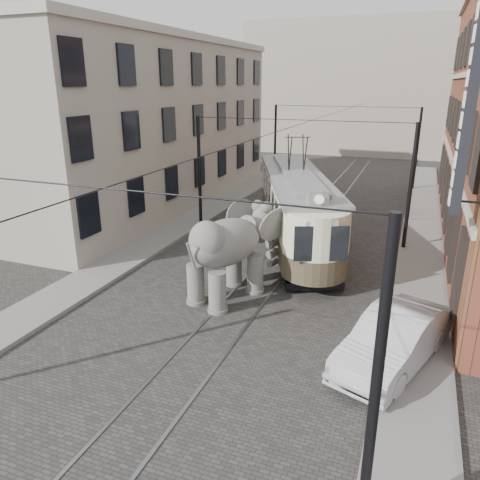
% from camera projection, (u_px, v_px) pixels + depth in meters
% --- Properties ---
extents(ground, '(120.00, 120.00, 0.00)m').
position_uv_depth(ground, '(261.00, 281.00, 18.82)').
color(ground, '#3C3937').
extents(tram_rails, '(1.54, 80.00, 0.02)m').
position_uv_depth(tram_rails, '(261.00, 281.00, 18.82)').
color(tram_rails, slate).
rests_on(tram_rails, ground).
extents(sidewalk_right, '(2.00, 60.00, 0.15)m').
position_uv_depth(sidewalk_right, '(418.00, 304.00, 16.75)').
color(sidewalk_right, slate).
rests_on(sidewalk_right, ground).
extents(sidewalk_left, '(2.00, 60.00, 0.15)m').
position_uv_depth(sidewalk_left, '(126.00, 259.00, 21.01)').
color(sidewalk_left, slate).
rests_on(sidewalk_left, ground).
extents(stucco_building, '(7.00, 24.00, 10.00)m').
position_uv_depth(stucco_building, '(150.00, 126.00, 29.78)').
color(stucco_building, gray).
rests_on(stucco_building, ground).
extents(distant_block, '(28.00, 10.00, 14.00)m').
position_uv_depth(distant_block, '(376.00, 88.00, 51.88)').
color(distant_block, gray).
rests_on(distant_block, ground).
extents(catenary, '(11.00, 30.20, 6.00)m').
position_uv_depth(catenary, '(291.00, 184.00, 22.34)').
color(catenary, black).
rests_on(catenary, ground).
extents(tram, '(7.45, 13.21, 5.22)m').
position_uv_depth(tram, '(295.00, 189.00, 23.07)').
color(tram, '#EFEBC1').
rests_on(tram, ground).
extents(elephant, '(4.63, 6.16, 3.35)m').
position_uv_depth(elephant, '(226.00, 255.00, 16.90)').
color(elephant, '#605D59').
rests_on(elephant, ground).
extents(parked_car, '(3.25, 5.14, 1.60)m').
position_uv_depth(parked_car, '(394.00, 340.00, 13.04)').
color(parked_car, '#B1B0B5').
rests_on(parked_car, ground).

